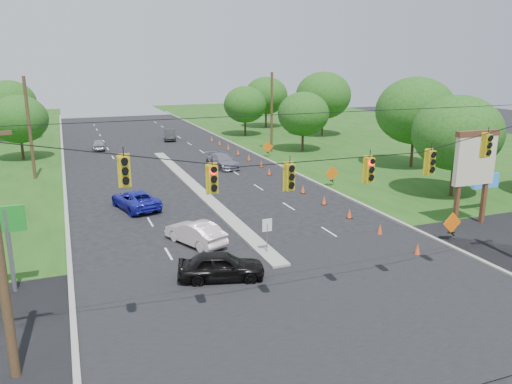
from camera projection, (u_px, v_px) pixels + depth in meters
name	position (u px, v px, depth m)	size (l,w,h in m)	color
ground	(319.00, 303.00, 21.84)	(160.00, 160.00, 0.00)	black
grass_right	(489.00, 165.00, 50.34)	(40.00, 160.00, 0.06)	#1E4714
cross_street	(319.00, 303.00, 21.84)	(160.00, 14.00, 0.02)	black
curb_left	(64.00, 177.00, 45.35)	(0.25, 110.00, 0.16)	gray
curb_right	(269.00, 161.00, 52.40)	(0.25, 110.00, 0.16)	gray
median	(197.00, 190.00, 40.77)	(1.00, 34.00, 0.18)	gray
median_sign	(267.00, 229.00, 26.87)	(0.55, 0.06, 2.05)	gray
signal_span	(334.00, 200.00, 19.65)	(25.60, 0.32, 9.00)	#422D1C
utility_pole_far_left	(30.00, 129.00, 43.36)	(0.28, 0.28, 9.00)	#422D1C
utility_pole_far_right	(272.00, 113.00, 56.59)	(0.28, 0.28, 9.00)	#422D1C
pylon_sign	(476.00, 163.00, 31.40)	(5.90, 2.30, 6.12)	#59331E
cone_0	(418.00, 249.00, 27.12)	(0.32, 0.32, 0.70)	#F2511F
cone_1	(380.00, 229.00, 30.27)	(0.32, 0.32, 0.70)	#F2511F
cone_2	(349.00, 213.00, 33.43)	(0.32, 0.32, 0.70)	#F2511F
cone_3	(324.00, 200.00, 36.58)	(0.32, 0.32, 0.70)	#F2511F
cone_4	(303.00, 189.00, 39.74)	(0.32, 0.32, 0.70)	#F2511F
cone_5	(285.00, 179.00, 42.89)	(0.32, 0.32, 0.70)	#F2511F
cone_6	(269.00, 171.00, 46.04)	(0.32, 0.32, 0.70)	#F2511F
cone_7	(261.00, 164.00, 49.41)	(0.32, 0.32, 0.70)	#F2511F
cone_8	(249.00, 157.00, 52.56)	(0.32, 0.32, 0.70)	#F2511F
cone_9	(238.00, 152.00, 55.72)	(0.32, 0.32, 0.70)	#F2511F
cone_10	(228.00, 147.00, 58.87)	(0.32, 0.32, 0.70)	#F2511F
cone_11	(220.00, 143.00, 62.03)	(0.32, 0.32, 0.70)	#F2511F
cone_12	(212.00, 139.00, 65.18)	(0.32, 0.32, 0.70)	#F2511F
work_sign_0	(452.00, 224.00, 28.93)	(1.27, 0.58, 1.37)	black
work_sign_1	(332.00, 174.00, 41.55)	(1.27, 0.58, 1.37)	black
work_sign_2	(268.00, 147.00, 54.17)	(1.27, 0.58, 1.37)	black
tree_5	(19.00, 119.00, 51.89)	(5.88, 5.88, 6.86)	black
tree_6	(9.00, 103.00, 64.55)	(6.72, 6.72, 7.84)	black
tree_7	(457.00, 133.00, 37.67)	(6.72, 6.72, 7.84)	black
tree_8	(415.00, 111.00, 47.92)	(7.56, 7.56, 8.82)	black
tree_9	(303.00, 114.00, 56.96)	(5.88, 5.88, 6.86)	black
tree_10	(323.00, 95.00, 68.44)	(7.56, 7.56, 8.82)	black
tree_11	(266.00, 96.00, 77.12)	(6.72, 6.72, 7.84)	black
tree_12	(245.00, 105.00, 68.88)	(5.88, 5.88, 6.86)	black
black_sedan	(221.00, 266.00, 23.98)	(1.68, 4.17, 1.42)	black
white_sedan	(195.00, 233.00, 28.66)	(1.45, 4.15, 1.37)	white
blue_pickup	(135.00, 200.00, 35.52)	(2.23, 4.84, 1.35)	#1C1EA7
silver_car_far	(222.00, 161.00, 49.09)	(1.92, 4.73, 1.37)	gray
silver_car_oncoming	(99.00, 145.00, 58.82)	(1.49, 3.70, 1.26)	gray
dark_car_receding	(170.00, 135.00, 66.06)	(1.47, 4.20, 1.39)	#262626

